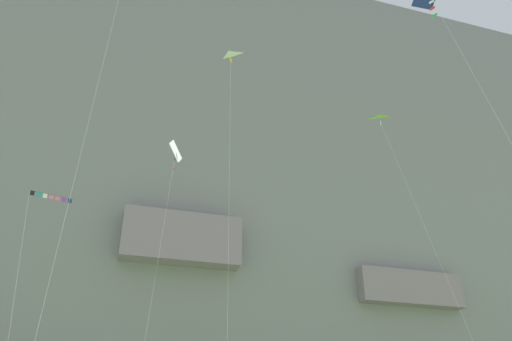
% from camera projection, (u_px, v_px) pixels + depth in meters
% --- Properties ---
extents(cliff_face, '(180.00, 29.03, 74.70)m').
position_uv_depth(cliff_face, '(173.00, 186.00, 78.47)').
color(cliff_face, gray).
rests_on(cliff_face, ground).
extents(kite_banner_high_right, '(3.44, 5.49, 20.50)m').
position_uv_depth(kite_banner_high_right, '(46.00, 214.00, 40.83)').
color(kite_banner_high_right, black).
rests_on(kite_banner_high_right, ground).
extents(kite_diamond_high_left, '(2.59, 5.91, 24.64)m').
position_uv_depth(kite_diamond_high_left, '(175.00, 157.00, 41.42)').
color(kite_diamond_high_left, white).
rests_on(kite_diamond_high_left, ground).
extents(kite_delta_mid_left, '(4.22, 6.03, 27.81)m').
position_uv_depth(kite_delta_mid_left, '(383.00, 126.00, 44.49)').
color(kite_delta_mid_left, '#8CCC33').
rests_on(kite_delta_mid_left, ground).
extents(kite_delta_mid_right, '(1.72, 3.46, 30.52)m').
position_uv_depth(kite_delta_mid_right, '(228.00, 66.00, 40.86)').
color(kite_delta_mid_right, white).
rests_on(kite_delta_mid_right, ground).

